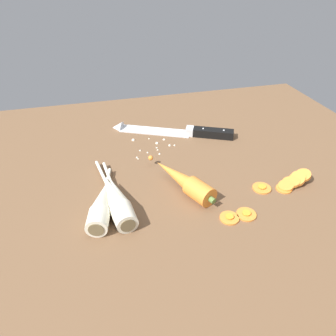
{
  "coord_description": "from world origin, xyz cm",
  "views": [
    {
      "loc": [
        -14.35,
        -57.79,
        41.42
      ],
      "look_at": [
        0.0,
        -2.0,
        1.5
      ],
      "focal_mm": 32.91,
      "sensor_mm": 36.0,
      "label": 1
    }
  ],
  "objects_px": {
    "carrot_slice_stray_near": "(230,217)",
    "carrot_slice_stray_far": "(246,214)",
    "carrot_slice_stack": "(293,181)",
    "carrot_slice_stray_mid": "(262,187)",
    "chefs_knife": "(169,131)",
    "parsnip_front": "(101,205)",
    "whole_carrot": "(184,181)",
    "parsnip_mid_right": "(119,200)",
    "parsnip_mid_left": "(115,198)"
  },
  "relations": [
    {
      "from": "carrot_slice_stray_mid",
      "to": "carrot_slice_stray_near",
      "type": "bearing_deg",
      "value": -147.23
    },
    {
      "from": "chefs_knife",
      "to": "carrot_slice_stack",
      "type": "xyz_separation_m",
      "value": [
        0.2,
        -0.3,
        0.0
      ]
    },
    {
      "from": "parsnip_front",
      "to": "carrot_slice_stray_near",
      "type": "distance_m",
      "value": 0.25
    },
    {
      "from": "chefs_knife",
      "to": "parsnip_mid_right",
      "type": "distance_m",
      "value": 0.33
    },
    {
      "from": "parsnip_mid_right",
      "to": "whole_carrot",
      "type": "bearing_deg",
      "value": 11.05
    },
    {
      "from": "parsnip_mid_left",
      "to": "carrot_slice_stack",
      "type": "xyz_separation_m",
      "value": [
        0.38,
        -0.03,
        -0.01
      ]
    },
    {
      "from": "carrot_slice_stray_far",
      "to": "carrot_slice_stray_mid",
      "type": "bearing_deg",
      "value": 43.88
    },
    {
      "from": "chefs_knife",
      "to": "carrot_slice_stray_mid",
      "type": "distance_m",
      "value": 0.32
    },
    {
      "from": "carrot_slice_stack",
      "to": "carrot_slice_stray_far",
      "type": "bearing_deg",
      "value": -156.44
    },
    {
      "from": "whole_carrot",
      "to": "carrot_slice_stray_mid",
      "type": "xyz_separation_m",
      "value": [
        0.16,
        -0.04,
        -0.02
      ]
    },
    {
      "from": "carrot_slice_stray_far",
      "to": "parsnip_mid_left",
      "type": "bearing_deg",
      "value": 159.56
    },
    {
      "from": "chefs_knife",
      "to": "carrot_slice_stray_far",
      "type": "distance_m",
      "value": 0.37
    },
    {
      "from": "parsnip_mid_right",
      "to": "carrot_slice_stray_far",
      "type": "xyz_separation_m",
      "value": [
        0.24,
        -0.08,
        -0.02
      ]
    },
    {
      "from": "parsnip_mid_right",
      "to": "carrot_slice_stray_far",
      "type": "bearing_deg",
      "value": -19.16
    },
    {
      "from": "parsnip_mid_right",
      "to": "carrot_slice_stray_near",
      "type": "relative_size",
      "value": 6.13
    },
    {
      "from": "chefs_knife",
      "to": "carrot_slice_stray_mid",
      "type": "height_order",
      "value": "chefs_knife"
    },
    {
      "from": "chefs_knife",
      "to": "carrot_slice_stray_mid",
      "type": "bearing_deg",
      "value": -66.49
    },
    {
      "from": "parsnip_mid_right",
      "to": "carrot_slice_stray_mid",
      "type": "bearing_deg",
      "value": -2.89
    },
    {
      "from": "carrot_slice_stack",
      "to": "carrot_slice_stray_mid",
      "type": "bearing_deg",
      "value": 175.23
    },
    {
      "from": "whole_carrot",
      "to": "carrot_slice_stray_near",
      "type": "height_order",
      "value": "whole_carrot"
    },
    {
      "from": "carrot_slice_stack",
      "to": "carrot_slice_stray_mid",
      "type": "distance_m",
      "value": 0.07
    },
    {
      "from": "chefs_knife",
      "to": "carrot_slice_stray_far",
      "type": "height_order",
      "value": "chefs_knife"
    },
    {
      "from": "chefs_knife",
      "to": "carrot_slice_stray_near",
      "type": "xyz_separation_m",
      "value": [
        0.02,
        -0.36,
        -0.0
      ]
    },
    {
      "from": "parsnip_mid_right",
      "to": "carrot_slice_stray_far",
      "type": "distance_m",
      "value": 0.25
    },
    {
      "from": "whole_carrot",
      "to": "carrot_slice_stray_mid",
      "type": "height_order",
      "value": "whole_carrot"
    },
    {
      "from": "carrot_slice_stray_far",
      "to": "carrot_slice_stack",
      "type": "bearing_deg",
      "value": 23.56
    },
    {
      "from": "chefs_knife",
      "to": "parsnip_front",
      "type": "bearing_deg",
      "value": -126.19
    },
    {
      "from": "chefs_knife",
      "to": "whole_carrot",
      "type": "bearing_deg",
      "value": -97.72
    },
    {
      "from": "chefs_knife",
      "to": "carrot_slice_stray_near",
      "type": "distance_m",
      "value": 0.36
    },
    {
      "from": "whole_carrot",
      "to": "parsnip_front",
      "type": "distance_m",
      "value": 0.18
    },
    {
      "from": "parsnip_front",
      "to": "carrot_slice_stray_far",
      "type": "distance_m",
      "value": 0.28
    },
    {
      "from": "carrot_slice_stray_near",
      "to": "carrot_slice_stack",
      "type": "bearing_deg",
      "value": 19.43
    },
    {
      "from": "parsnip_mid_left",
      "to": "carrot_slice_stray_far",
      "type": "relative_size",
      "value": 6.1
    },
    {
      "from": "carrot_slice_stray_far",
      "to": "carrot_slice_stray_near",
      "type": "bearing_deg",
      "value": -178.36
    },
    {
      "from": "whole_carrot",
      "to": "carrot_slice_stray_mid",
      "type": "bearing_deg",
      "value": -14.82
    },
    {
      "from": "chefs_knife",
      "to": "parsnip_mid_right",
      "type": "height_order",
      "value": "parsnip_mid_right"
    },
    {
      "from": "parsnip_front",
      "to": "carrot_slice_stray_near",
      "type": "xyz_separation_m",
      "value": [
        0.23,
        -0.08,
        -0.02
      ]
    },
    {
      "from": "parsnip_mid_left",
      "to": "carrot_slice_stray_near",
      "type": "relative_size",
      "value": 6.32
    },
    {
      "from": "parsnip_mid_right",
      "to": "carrot_slice_stray_far",
      "type": "relative_size",
      "value": 5.93
    },
    {
      "from": "whole_carrot",
      "to": "parsnip_mid_right",
      "type": "height_order",
      "value": "whole_carrot"
    },
    {
      "from": "carrot_slice_stray_near",
      "to": "parsnip_mid_right",
      "type": "bearing_deg",
      "value": 157.48
    },
    {
      "from": "carrot_slice_stray_mid",
      "to": "parsnip_front",
      "type": "bearing_deg",
      "value": 178.57
    },
    {
      "from": "whole_carrot",
      "to": "parsnip_mid_left",
      "type": "height_order",
      "value": "whole_carrot"
    },
    {
      "from": "carrot_slice_stray_near",
      "to": "carrot_slice_stray_far",
      "type": "xyz_separation_m",
      "value": [
        0.04,
        0.0,
        0.0
      ]
    },
    {
      "from": "whole_carrot",
      "to": "carrot_slice_stray_far",
      "type": "distance_m",
      "value": 0.15
    },
    {
      "from": "chefs_knife",
      "to": "parsnip_front",
      "type": "relative_size",
      "value": 1.66
    },
    {
      "from": "parsnip_mid_right",
      "to": "carrot_slice_stray_mid",
      "type": "xyz_separation_m",
      "value": [
        0.3,
        -0.02,
        -0.02
      ]
    },
    {
      "from": "carrot_slice_stray_mid",
      "to": "whole_carrot",
      "type": "bearing_deg",
      "value": 165.18
    },
    {
      "from": "whole_carrot",
      "to": "carrot_slice_stray_near",
      "type": "xyz_separation_m",
      "value": [
        0.06,
        -0.11,
        -0.02
      ]
    },
    {
      "from": "parsnip_mid_left",
      "to": "parsnip_mid_right",
      "type": "bearing_deg",
      "value": -53.74
    }
  ]
}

